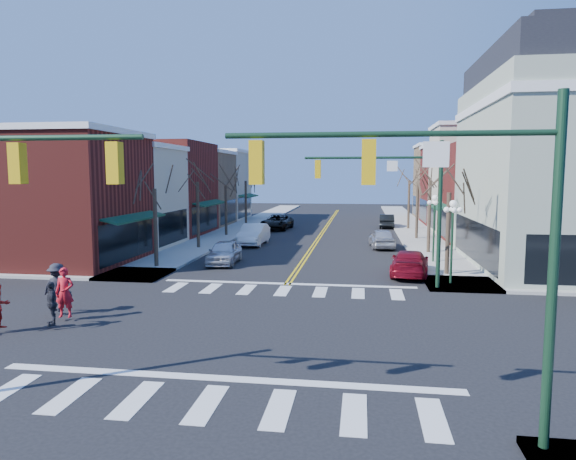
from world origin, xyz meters
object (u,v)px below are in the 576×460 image
at_px(car_left_mid, 254,234).
at_px(pedestrian_dark_b, 57,287).
at_px(lamppost_corner, 452,228).
at_px(lamppost_midblock, 434,217).
at_px(car_right_near, 410,263).
at_px(car_left_near, 224,252).
at_px(car_left_far, 277,222).
at_px(car_right_far, 387,221).
at_px(pedestrian_dark_a, 52,303).
at_px(car_right_mid, 382,238).
at_px(pedestrian_red_a, 65,292).

height_order(car_left_mid, pedestrian_dark_b, pedestrian_dark_b).
height_order(lamppost_corner, lamppost_midblock, same).
xyz_separation_m(car_right_near, pedestrian_dark_b, (-14.69, -10.22, 0.41)).
xyz_separation_m(car_left_near, pedestrian_dark_b, (-3.49, -12.36, 0.39)).
bearing_deg(lamppost_midblock, car_right_near, -114.05).
bearing_deg(car_left_mid, lamppost_midblock, -27.08).
bearing_deg(car_right_near, car_left_far, -56.11).
xyz_separation_m(car_right_near, car_right_far, (-0.06, 25.88, -0.00)).
distance_m(lamppost_midblock, pedestrian_dark_a, 22.45).
distance_m(car_right_mid, pedestrian_red_a, 25.11).
bearing_deg(pedestrian_dark_a, car_left_mid, 140.64).
bearing_deg(car_left_near, lamppost_midblock, 5.33).
height_order(lamppost_corner, car_left_near, lamppost_corner).
bearing_deg(pedestrian_dark_a, pedestrian_red_a, 153.78).
relative_size(car_right_far, pedestrian_red_a, 2.23).
bearing_deg(car_left_far, pedestrian_dark_b, -91.85).
distance_m(car_left_far, car_right_mid, 15.49).
bearing_deg(lamppost_midblock, car_right_far, 94.87).
height_order(lamppost_midblock, car_left_mid, lamppost_midblock).
distance_m(pedestrian_red_a, pedestrian_dark_b, 1.10).
xyz_separation_m(car_left_near, car_left_mid, (0.00, 8.84, 0.10)).
height_order(lamppost_midblock, car_right_mid, lamppost_midblock).
height_order(pedestrian_red_a, pedestrian_dark_a, pedestrian_red_a).
bearing_deg(lamppost_corner, car_right_mid, 102.58).
bearing_deg(pedestrian_dark_b, pedestrian_dark_a, 123.14).
xyz_separation_m(car_left_far, pedestrian_dark_b, (-3.49, -32.61, 0.36)).
bearing_deg(car_right_far, car_right_near, 91.49).
bearing_deg(car_left_mid, pedestrian_dark_b, -98.28).
xyz_separation_m(pedestrian_red_a, pedestrian_dark_a, (0.12, -1.03, -0.16)).
bearing_deg(car_right_near, pedestrian_dark_b, 42.14).
xyz_separation_m(car_left_mid, car_left_far, (0.00, 11.41, -0.07)).
relative_size(lamppost_corner, car_left_mid, 0.86).
height_order(car_left_near, pedestrian_dark_b, pedestrian_dark_b).
bearing_deg(pedestrian_red_a, car_left_mid, 73.08).
bearing_deg(pedestrian_dark_a, car_left_near, 136.72).
xyz_separation_m(lamppost_corner, car_right_far, (-1.86, 28.35, -2.26)).
bearing_deg(car_right_far, lamppost_midblock, 96.23).
xyz_separation_m(car_left_mid, pedestrian_dark_b, (-3.49, -21.20, 0.29)).
height_order(lamppost_midblock, pedestrian_dark_a, lamppost_midblock).
relative_size(car_left_near, car_left_far, 0.78).
xyz_separation_m(lamppost_corner, pedestrian_red_a, (-15.70, -8.51, -1.85)).
relative_size(lamppost_corner, car_left_far, 0.79).
relative_size(car_left_mid, car_right_near, 1.03).
height_order(car_right_near, car_right_mid, car_right_mid).
xyz_separation_m(car_right_mid, pedestrian_red_a, (-12.78, -21.61, 0.37)).
height_order(car_left_far, pedestrian_dark_a, pedestrian_dark_a).
relative_size(lamppost_midblock, car_right_far, 1.01).
distance_m(lamppost_corner, car_right_near, 3.80).
distance_m(car_left_near, pedestrian_dark_a, 14.39).
bearing_deg(car_right_near, pedestrian_red_a, 45.64).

